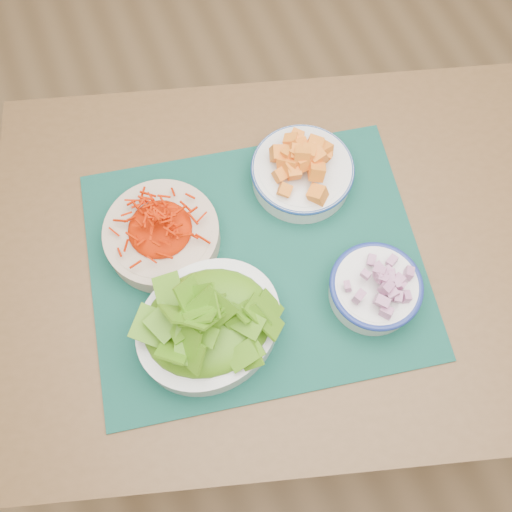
{
  "coord_description": "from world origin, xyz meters",
  "views": [
    {
      "loc": [
        -0.49,
        -0.22,
        1.63
      ],
      "look_at": [
        -0.36,
        0.1,
        0.78
      ],
      "focal_mm": 40.0,
      "sensor_mm": 36.0,
      "label": 1
    }
  ],
  "objects": [
    {
      "name": "lettuce_bowl",
      "position": [
        -0.47,
        0.02,
        0.81
      ],
      "size": [
        0.27,
        0.25,
        0.11
      ],
      "rotation": [
        0.0,
        0.0,
        0.27
      ],
      "color": "silver",
      "rests_on": "placemat"
    },
    {
      "name": "ground",
      "position": [
        0.0,
        0.0,
        0.0
      ],
      "size": [
        4.0,
        4.0,
        0.0
      ],
      "primitive_type": "plane",
      "color": "#A47C4F",
      "rests_on": "ground"
    },
    {
      "name": "carrot_bowl",
      "position": [
        -0.49,
        0.19,
        0.79
      ],
      "size": [
        0.2,
        0.2,
        0.07
      ],
      "rotation": [
        0.0,
        0.0,
        -0.07
      ],
      "color": "beige",
      "rests_on": "placemat"
    },
    {
      "name": "onion_bowl",
      "position": [
        -0.21,
        -0.02,
        0.79
      ],
      "size": [
        0.17,
        0.17,
        0.08
      ],
      "rotation": [
        0.0,
        0.0,
        -0.32
      ],
      "color": "silver",
      "rests_on": "placemat"
    },
    {
      "name": "placemat",
      "position": [
        -0.36,
        0.1,
        0.75
      ],
      "size": [
        0.61,
        0.53,
        0.0
      ],
      "primitive_type": "cube",
      "rotation": [
        0.0,
        0.0,
        -0.17
      ],
      "color": "#093028",
      "rests_on": "table"
    },
    {
      "name": "squash_bowl",
      "position": [
        -0.23,
        0.22,
        0.79
      ],
      "size": [
        0.19,
        0.19,
        0.08
      ],
      "rotation": [
        0.0,
        0.0,
        -0.11
      ],
      "color": "silver",
      "rests_on": "placemat"
    },
    {
      "name": "table",
      "position": [
        -0.27,
        0.09,
        0.63
      ],
      "size": [
        1.21,
        0.97,
        0.75
      ],
      "rotation": [
        0.0,
        0.0,
        -0.28
      ],
      "color": "brown",
      "rests_on": "ground"
    }
  ]
}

